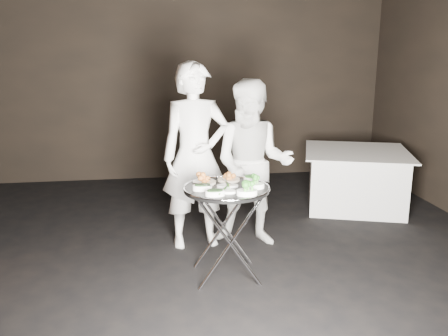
{
  "coord_description": "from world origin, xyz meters",
  "views": [
    {
      "loc": [
        -0.54,
        -3.79,
        1.94
      ],
      "look_at": [
        0.04,
        0.16,
        0.95
      ],
      "focal_mm": 38.0,
      "sensor_mm": 36.0,
      "label": 1
    }
  ],
  "objects": [
    {
      "name": "dining_table",
      "position": [
        1.96,
        1.72,
        0.36
      ],
      "size": [
        1.26,
        1.26,
        0.72
      ],
      "rotation": [
        0.0,
        0.0,
        -0.32
      ],
      "color": "white",
      "rests_on": "floor"
    },
    {
      "name": "greens_bowl",
      "position": [
        0.28,
        0.15,
        0.85
      ],
      "size": [
        0.13,
        0.13,
        0.08
      ],
      "rotation": [
        0.0,
        0.0,
        -0.29
      ],
      "color": "white",
      "rests_on": "serving_tray"
    },
    {
      "name": "waiter_left",
      "position": [
        -0.16,
        0.78,
        0.93
      ],
      "size": [
        0.72,
        0.52,
        1.85
      ],
      "primitive_type": "imported",
      "rotation": [
        0.0,
        0.0,
        0.12
      ],
      "color": "white",
      "rests_on": "floor"
    },
    {
      "name": "broccoli_bowl_b",
      "position": [
        0.17,
        -0.23,
        0.85
      ],
      "size": [
        0.17,
        0.12,
        0.07
      ],
      "rotation": [
        0.0,
        0.0,
        -0.0
      ],
      "color": "white",
      "rests_on": "serving_tray"
    },
    {
      "name": "tray_stand",
      "position": [
        0.04,
        0.01,
        0.45
      ],
      "size": [
        0.55,
        0.46,
        0.8
      ],
      "rotation": [
        0.0,
        0.0,
        0.12
      ],
      "color": "silver",
      "rests_on": "floor"
    },
    {
      "name": "asparagus_plate_b",
      "position": [
        -0.0,
        -0.13,
        0.84
      ],
      "size": [
        0.23,
        0.18,
        0.04
      ],
      "rotation": [
        0.0,
        0.0,
        -0.41
      ],
      "color": "white",
      "rests_on": "serving_tray"
    },
    {
      "name": "broccoli_bowl_a",
      "position": [
        0.27,
        -0.05,
        0.85
      ],
      "size": [
        0.17,
        0.12,
        0.07
      ],
      "rotation": [
        0.0,
        0.0,
        0.05
      ],
      "color": "white",
      "rests_on": "serving_tray"
    },
    {
      "name": "serving_utensils",
      "position": [
        0.05,
        0.08,
        0.87
      ],
      "size": [
        0.58,
        0.43,
        0.01
      ],
      "color": "silver",
      "rests_on": "serving_tray"
    },
    {
      "name": "serving_tray",
      "position": [
        0.04,
        0.01,
        0.81
      ],
      "size": [
        0.74,
        0.74,
        0.04
      ],
      "color": "black",
      "rests_on": "tray_stand"
    },
    {
      "name": "potato_plate_a",
      "position": [
        -0.13,
        0.17,
        0.85
      ],
      "size": [
        0.2,
        0.2,
        0.07
      ],
      "rotation": [
        0.0,
        0.0,
        0.23
      ],
      "color": "beige",
      "rests_on": "serving_tray"
    },
    {
      "name": "potato_plate_b",
      "position": [
        0.09,
        0.22,
        0.85
      ],
      "size": [
        0.2,
        0.2,
        0.07
      ],
      "rotation": [
        0.0,
        0.0,
        0.14
      ],
      "color": "beige",
      "rests_on": "serving_tray"
    },
    {
      "name": "spinach_bowl_b",
      "position": [
        -0.09,
        -0.21,
        0.85
      ],
      "size": [
        0.16,
        0.11,
        0.06
      ],
      "rotation": [
        0.0,
        0.0,
        0.02
      ],
      "color": "white",
      "rests_on": "serving_tray"
    },
    {
      "name": "floor",
      "position": [
        0.0,
        0.0,
        -0.03
      ],
      "size": [
        6.0,
        7.0,
        0.05
      ],
      "primitive_type": "cube",
      "color": "black",
      "rests_on": "ground"
    },
    {
      "name": "waiter_right",
      "position": [
        0.41,
        0.73,
        0.84
      ],
      "size": [
        0.98,
        0.86,
        1.68
      ],
      "primitive_type": "imported",
      "rotation": [
        0.0,
        0.0,
        -0.33
      ],
      "color": "white",
      "rests_on": "floor"
    },
    {
      "name": "asparagus_plate_a",
      "position": [
        0.05,
        0.02,
        0.83
      ],
      "size": [
        0.19,
        0.11,
        0.04
      ],
      "rotation": [
        0.0,
        0.0,
        -0.03
      ],
      "color": "white",
      "rests_on": "serving_tray"
    },
    {
      "name": "wall_back",
      "position": [
        0.0,
        3.52,
        1.5
      ],
      "size": [
        6.0,
        0.05,
        3.0
      ],
      "primitive_type": "cube",
      "color": "black",
      "rests_on": "floor"
    },
    {
      "name": "spinach_bowl_a",
      "position": [
        -0.17,
        -0.04,
        0.85
      ],
      "size": [
        0.17,
        0.11,
        0.07
      ],
      "rotation": [
        0.0,
        0.0,
        0.04
      ],
      "color": "white",
      "rests_on": "serving_tray"
    }
  ]
}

